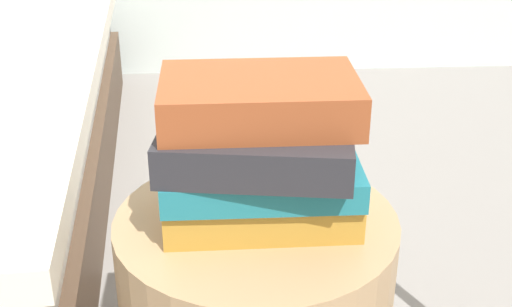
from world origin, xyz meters
name	(u,v)px	position (x,y,z in m)	size (l,w,h in m)	color
book_ochre	(261,204)	(0.01, 0.00, 0.48)	(0.29, 0.16, 0.06)	#B7842D
book_teal	(261,173)	(0.01, 0.00, 0.53)	(0.29, 0.18, 0.04)	#1E727F
book_charcoal	(259,145)	(0.00, -0.01, 0.58)	(0.27, 0.19, 0.06)	#28282D
book_rust	(259,99)	(0.01, 0.01, 0.64)	(0.28, 0.18, 0.06)	#994723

